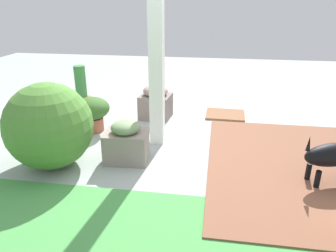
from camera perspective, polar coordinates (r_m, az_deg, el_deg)
name	(u,v)px	position (r m, az deg, el deg)	size (l,w,h in m)	color
ground_plane	(185,147)	(3.81, 3.10, -3.69)	(12.00, 12.00, 0.00)	#9EA7A3
brick_path	(296,167)	(3.59, 21.80, -6.85)	(1.80, 2.40, 0.02)	brown
porch_pillar	(156,43)	(3.60, -2.10, 14.57)	(0.16, 0.16, 2.37)	white
stone_planter_nearest	(156,103)	(4.63, -2.21, 4.20)	(0.46, 0.43, 0.49)	slate
stone_planter_mid	(126,143)	(3.44, -7.44, -2.94)	(0.47, 0.37, 0.45)	gray
round_shrub	(49,126)	(3.43, -20.40, -0.01)	(0.88, 0.88, 0.88)	#4B8033
terracotta_pot_broad	(92,111)	(4.28, -13.45, 2.55)	(0.47, 0.47, 0.45)	#A2513E
terracotta_pot_tall	(82,98)	(4.92, -15.02, 4.88)	(0.29, 0.29, 0.74)	#9B5C34
doormat	(225,115)	(4.86, 10.14, 2.00)	(0.56, 0.48, 0.03)	#8B5D40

